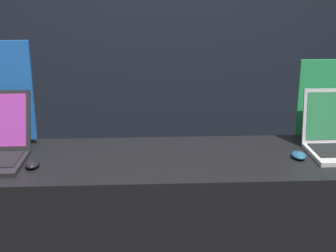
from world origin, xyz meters
TOP-DOWN VIEW (x-y plane):
  - wall_back at (0.00, 1.55)m, footprint 8.00×0.05m
  - display_counter at (0.00, 0.29)m, footprint 2.06×0.58m
  - mouse_front at (-0.60, 0.20)m, footprint 0.06×0.09m
  - mouse_back at (0.59, 0.25)m, footprint 0.06×0.09m
  - promo_stand_back at (0.81, 0.52)m, footprint 0.33×0.07m

SIDE VIEW (x-z plane):
  - display_counter at x=0.00m, z-range 0.00..0.98m
  - mouse_back at x=0.59m, z-range 0.98..1.00m
  - mouse_front at x=-0.60m, z-range 0.98..1.01m
  - promo_stand_back at x=0.81m, z-range 0.97..1.37m
  - wall_back at x=0.00m, z-range 0.00..2.80m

